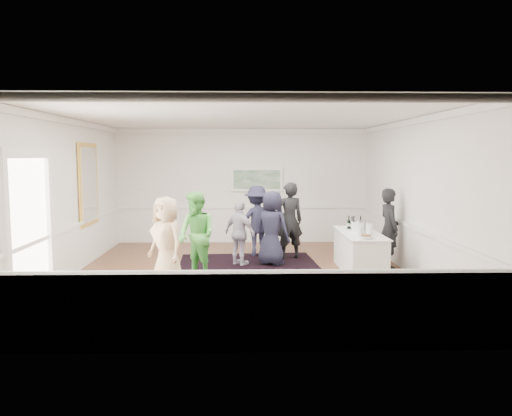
{
  "coord_description": "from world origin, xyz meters",
  "views": [
    {
      "loc": [
        0.06,
        -9.99,
        2.44
      ],
      "look_at": [
        0.29,
        0.2,
        1.37
      ],
      "focal_mm": 35.0,
      "sensor_mm": 36.0,
      "label": 1
    }
  ],
  "objects_px": {
    "guest_dark_b": "(289,221)",
    "nut_bowl": "(366,237)",
    "guest_navy": "(272,228)",
    "bartender": "(389,228)",
    "serving_table": "(360,252)",
    "guest_green": "(196,235)",
    "ice_bucket": "(360,226)",
    "guest_tan": "(166,242)",
    "guest_dark_a": "(257,221)",
    "guest_lilac": "(240,233)"
  },
  "relations": [
    {
      "from": "guest_lilac",
      "to": "guest_dark_b",
      "type": "bearing_deg",
      "value": -109.06
    },
    {
      "from": "guest_navy",
      "to": "serving_table",
      "type": "bearing_deg",
      "value": -165.81
    },
    {
      "from": "guest_green",
      "to": "guest_dark_b",
      "type": "xyz_separation_m",
      "value": [
        2.01,
        1.87,
        0.04
      ]
    },
    {
      "from": "guest_tan",
      "to": "guest_dark_b",
      "type": "distance_m",
      "value": 3.55
    },
    {
      "from": "guest_tan",
      "to": "guest_navy",
      "type": "height_order",
      "value": "guest_tan"
    },
    {
      "from": "nut_bowl",
      "to": "serving_table",
      "type": "bearing_deg",
      "value": 85.33
    },
    {
      "from": "guest_green",
      "to": "guest_dark_a",
      "type": "bearing_deg",
      "value": 106.27
    },
    {
      "from": "guest_lilac",
      "to": "guest_navy",
      "type": "bearing_deg",
      "value": -138.97
    },
    {
      "from": "guest_navy",
      "to": "nut_bowl",
      "type": "height_order",
      "value": "guest_navy"
    },
    {
      "from": "guest_green",
      "to": "guest_lilac",
      "type": "relative_size",
      "value": 1.2
    },
    {
      "from": "serving_table",
      "to": "bartender",
      "type": "relative_size",
      "value": 1.19
    },
    {
      "from": "guest_tan",
      "to": "guest_dark_a",
      "type": "xyz_separation_m",
      "value": [
        1.75,
        2.89,
        0.01
      ]
    },
    {
      "from": "bartender",
      "to": "guest_green",
      "type": "xyz_separation_m",
      "value": [
        -4.1,
        -0.88,
        0.0
      ]
    },
    {
      "from": "guest_dark_a",
      "to": "serving_table",
      "type": "bearing_deg",
      "value": 124.1
    },
    {
      "from": "serving_table",
      "to": "guest_tan",
      "type": "height_order",
      "value": "guest_tan"
    },
    {
      "from": "serving_table",
      "to": "guest_lilac",
      "type": "xyz_separation_m",
      "value": [
        -2.53,
        0.68,
        0.3
      ]
    },
    {
      "from": "serving_table",
      "to": "guest_lilac",
      "type": "relative_size",
      "value": 1.43
    },
    {
      "from": "serving_table",
      "to": "guest_green",
      "type": "relative_size",
      "value": 1.19
    },
    {
      "from": "bartender",
      "to": "serving_table",
      "type": "bearing_deg",
      "value": 109.36
    },
    {
      "from": "guest_dark_b",
      "to": "nut_bowl",
      "type": "relative_size",
      "value": 6.45
    },
    {
      "from": "guest_tan",
      "to": "guest_dark_b",
      "type": "height_order",
      "value": "guest_dark_b"
    },
    {
      "from": "guest_tan",
      "to": "guest_navy",
      "type": "relative_size",
      "value": 1.02
    },
    {
      "from": "guest_tan",
      "to": "bartender",
      "type": "bearing_deg",
      "value": 62.62
    },
    {
      "from": "serving_table",
      "to": "nut_bowl",
      "type": "bearing_deg",
      "value": -94.67
    },
    {
      "from": "nut_bowl",
      "to": "guest_green",
      "type": "bearing_deg",
      "value": 175.76
    },
    {
      "from": "guest_green",
      "to": "ice_bucket",
      "type": "relative_size",
      "value": 6.7
    },
    {
      "from": "ice_bucket",
      "to": "guest_tan",
      "type": "bearing_deg",
      "value": -161.58
    },
    {
      "from": "guest_dark_b",
      "to": "guest_navy",
      "type": "bearing_deg",
      "value": 43.7
    },
    {
      "from": "guest_tan",
      "to": "guest_lilac",
      "type": "xyz_separation_m",
      "value": [
        1.35,
        1.85,
        -0.12
      ]
    },
    {
      "from": "guest_dark_a",
      "to": "nut_bowl",
      "type": "bearing_deg",
      "value": 112.68
    },
    {
      "from": "guest_dark_a",
      "to": "guest_lilac",
      "type": "bearing_deg",
      "value": 51.69
    },
    {
      "from": "serving_table",
      "to": "guest_lilac",
      "type": "height_order",
      "value": "guest_lilac"
    },
    {
      "from": "ice_bucket",
      "to": "guest_navy",
      "type": "bearing_deg",
      "value": 163.44
    },
    {
      "from": "guest_navy",
      "to": "nut_bowl",
      "type": "bearing_deg",
      "value": 175.07
    },
    {
      "from": "guest_lilac",
      "to": "nut_bowl",
      "type": "relative_size",
      "value": 5.12
    },
    {
      "from": "serving_table",
      "to": "guest_dark_b",
      "type": "height_order",
      "value": "guest_dark_b"
    },
    {
      "from": "bartender",
      "to": "nut_bowl",
      "type": "bearing_deg",
      "value": 138.6
    },
    {
      "from": "guest_lilac",
      "to": "guest_tan",
      "type": "bearing_deg",
      "value": 95.34
    },
    {
      "from": "guest_tan",
      "to": "guest_lilac",
      "type": "bearing_deg",
      "value": 98.31
    },
    {
      "from": "guest_green",
      "to": "guest_dark_a",
      "type": "distance_m",
      "value": 2.57
    },
    {
      "from": "guest_dark_b",
      "to": "nut_bowl",
      "type": "distance_m",
      "value": 2.49
    },
    {
      "from": "nut_bowl",
      "to": "guest_dark_a",
      "type": "bearing_deg",
      "value": 129.63
    },
    {
      "from": "serving_table",
      "to": "bartender",
      "type": "bearing_deg",
      "value": 26.04
    },
    {
      "from": "guest_lilac",
      "to": "nut_bowl",
      "type": "distance_m",
      "value": 2.87
    },
    {
      "from": "serving_table",
      "to": "guest_dark_a",
      "type": "bearing_deg",
      "value": 141.06
    },
    {
      "from": "bartender",
      "to": "guest_dark_a",
      "type": "relative_size",
      "value": 1.01
    },
    {
      "from": "ice_bucket",
      "to": "nut_bowl",
      "type": "height_order",
      "value": "ice_bucket"
    },
    {
      "from": "bartender",
      "to": "guest_green",
      "type": "distance_m",
      "value": 4.19
    },
    {
      "from": "guest_tan",
      "to": "guest_dark_b",
      "type": "relative_size",
      "value": 0.93
    },
    {
      "from": "guest_dark_b",
      "to": "guest_tan",
      "type": "bearing_deg",
      "value": 32.65
    }
  ]
}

